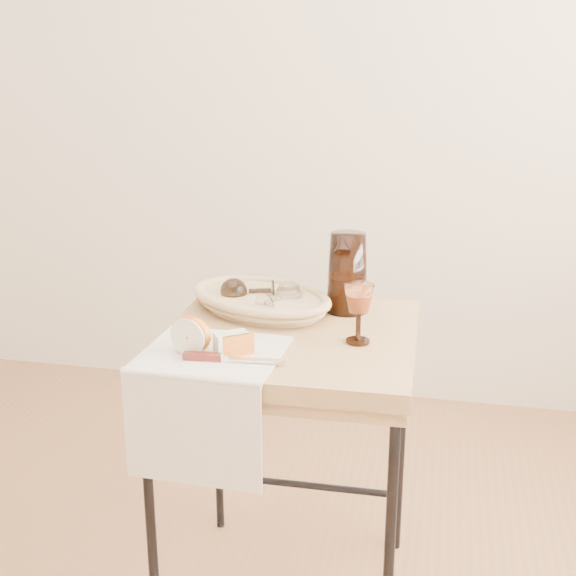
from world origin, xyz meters
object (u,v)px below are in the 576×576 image
(tea_towel, at_px, (212,353))
(goblet_lying_b, at_px, (279,298))
(pitcher, at_px, (347,273))
(table_knife, at_px, (229,357))
(goblet_lying_a, at_px, (250,291))
(side_table, at_px, (290,472))
(wine_goblet, at_px, (359,314))
(apple_half, at_px, (192,334))
(bread_basket, at_px, (261,302))

(tea_towel, distance_m, goblet_lying_b, 0.31)
(goblet_lying_b, distance_m, pitcher, 0.19)
(table_knife, bearing_deg, goblet_lying_b, 78.90)
(tea_towel, xyz_separation_m, goblet_lying_a, (0.00, 0.33, 0.05))
(pitcher, bearing_deg, goblet_lying_a, 177.55)
(goblet_lying_b, distance_m, table_knife, 0.34)
(side_table, xyz_separation_m, pitcher, (0.11, 0.19, 0.50))
(wine_goblet, bearing_deg, apple_half, -156.96)
(side_table, xyz_separation_m, table_knife, (-0.09, -0.22, 0.41))
(pitcher, distance_m, apple_half, 0.48)
(table_knife, bearing_deg, bread_basket, 87.88)
(tea_towel, bearing_deg, goblet_lying_a, 91.36)
(side_table, distance_m, goblet_lying_a, 0.49)
(wine_goblet, xyz_separation_m, apple_half, (-0.36, -0.15, -0.02))
(pitcher, bearing_deg, side_table, -130.99)
(bread_basket, distance_m, wine_goblet, 0.33)
(bread_basket, bearing_deg, pitcher, 37.14)
(tea_towel, bearing_deg, bread_basket, 85.48)
(tea_towel, height_order, bread_basket, bread_basket)
(tea_towel, bearing_deg, apple_half, -166.36)
(bread_basket, distance_m, apple_half, 0.34)
(goblet_lying_b, xyz_separation_m, table_knife, (-0.04, -0.34, -0.03))
(goblet_lying_a, relative_size, goblet_lying_b, 1.04)
(bread_basket, bearing_deg, side_table, -27.41)
(tea_towel, xyz_separation_m, pitcher, (0.26, 0.37, 0.10))
(side_table, xyz_separation_m, goblet_lying_b, (-0.05, 0.12, 0.44))
(bread_basket, height_order, goblet_lying_b, goblet_lying_b)
(bread_basket, distance_m, goblet_lying_b, 0.06)
(goblet_lying_b, distance_m, wine_goblet, 0.27)
(side_table, bearing_deg, goblet_lying_b, 114.61)
(tea_towel, relative_size, table_knife, 1.41)
(side_table, bearing_deg, tea_towel, -128.81)
(table_knife, bearing_deg, goblet_lying_a, 92.66)
(goblet_lying_a, height_order, apple_half, apple_half)
(tea_towel, distance_m, table_knife, 0.07)
(pitcher, height_order, table_knife, pitcher)
(pitcher, bearing_deg, tea_towel, -134.81)
(bread_basket, bearing_deg, tea_towel, -71.39)
(goblet_lying_b, bearing_deg, pitcher, -42.83)
(side_table, relative_size, goblet_lying_b, 6.84)
(side_table, distance_m, bread_basket, 0.45)
(goblet_lying_a, bearing_deg, apple_half, 65.27)
(side_table, height_order, wine_goblet, wine_goblet)
(wine_goblet, bearing_deg, goblet_lying_b, 146.07)
(goblet_lying_a, relative_size, apple_half, 1.28)
(tea_towel, bearing_deg, wine_goblet, 26.09)
(goblet_lying_b, xyz_separation_m, pitcher, (0.17, 0.07, 0.06))
(goblet_lying_b, relative_size, wine_goblet, 0.78)
(tea_towel, height_order, goblet_lying_a, goblet_lying_a)
(tea_towel, height_order, apple_half, apple_half)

